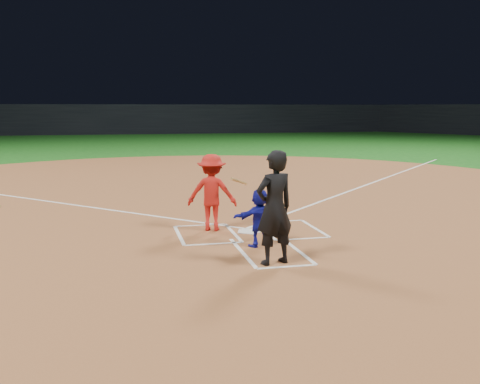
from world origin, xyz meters
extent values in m
plane|color=#155416|center=(0.00, 0.00, 0.00)|extent=(120.00, 120.00, 0.00)
cylinder|color=brown|center=(0.00, 6.00, 0.01)|extent=(28.00, 28.00, 0.01)
cube|color=black|center=(0.00, 48.00, 1.60)|extent=(80.00, 1.20, 3.20)
cylinder|color=white|center=(0.00, 0.00, 0.02)|extent=(0.60, 0.60, 0.02)
imported|color=#1316A0|center=(-0.10, -1.29, 0.60)|extent=(1.15, 0.66, 1.18)
imported|color=black|center=(-0.17, -2.55, 1.04)|extent=(0.87, 0.70, 2.06)
cube|color=white|center=(-0.98, 0.92, 0.01)|extent=(1.22, 0.08, 0.01)
cube|color=white|center=(-0.98, -0.92, 0.01)|extent=(1.22, 0.08, 0.01)
cube|color=white|center=(-0.37, 0.00, 0.01)|extent=(0.08, 1.83, 0.01)
cube|color=white|center=(-1.59, 0.00, 0.01)|extent=(0.08, 1.83, 0.01)
cube|color=white|center=(0.98, 0.92, 0.01)|extent=(1.22, 0.08, 0.01)
cube|color=white|center=(0.98, -0.92, 0.01)|extent=(1.22, 0.08, 0.01)
cube|color=white|center=(0.37, 0.00, 0.01)|extent=(0.08, 1.83, 0.01)
cube|color=white|center=(1.59, 0.00, 0.01)|extent=(0.08, 1.83, 0.01)
cube|color=white|center=(-0.55, -1.70, 0.01)|extent=(0.08, 2.20, 0.01)
cube|color=white|center=(0.55, -1.70, 0.01)|extent=(0.08, 2.20, 0.01)
cube|color=white|center=(0.00, -2.80, 0.01)|extent=(1.10, 0.08, 0.01)
cube|color=white|center=(7.07, 7.37, 0.01)|extent=(14.21, 14.21, 0.01)
imported|color=red|center=(-0.78, 0.37, 0.89)|extent=(1.27, 0.95, 1.75)
cylinder|color=#A97B3E|center=(-0.18, 0.22, 1.15)|extent=(0.55, 0.72, 0.28)
camera|label=1|loc=(-2.86, -11.52, 2.80)|focal=40.00mm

